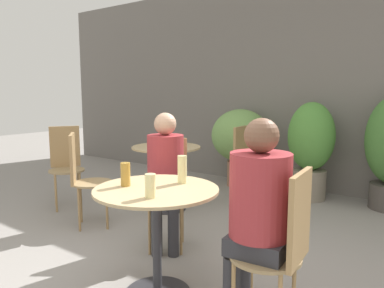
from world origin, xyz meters
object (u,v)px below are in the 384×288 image
object	(u,v)px
bistro_chair_1	(167,183)
bistro_chair_2	(66,159)
cafe_table_near	(157,214)
bistro_chair_3	(247,159)
seated_person_0	(257,207)
potted_plant_1	(311,145)
bistro_chair_0	(283,240)
seated_person_1	(166,170)
potted_plant_0	(240,139)
beer_glass_2	(150,186)
cafe_table_far	(166,162)
bistro_chair_4	(82,172)
beer_glass_1	(125,174)
beer_glass_0	(182,169)

from	to	relation	value
bistro_chair_1	bistro_chair_2	size ratio (longest dim) A/B	1.00
cafe_table_near	bistro_chair_3	world-z (taller)	bistro_chair_3
seated_person_0	potted_plant_1	bearing A→B (deg)	-172.27
seated_person_0	bistro_chair_0	bearing A→B (deg)	90.00
seated_person_1	potted_plant_1	xyz separation A→B (m)	(0.45, 2.33, -0.02)
potted_plant_0	bistro_chair_2	bearing A→B (deg)	-120.31
cafe_table_near	beer_glass_2	xyz separation A→B (m)	(0.12, -0.19, 0.25)
bistro_chair_3	seated_person_0	distance (m)	2.42
bistro_chair_1	seated_person_1	xyz separation A→B (m)	(0.09, -0.13, 0.15)
cafe_table_far	potted_plant_0	world-z (taller)	potted_plant_0
bistro_chair_4	beer_glass_2	distance (m)	1.77
beer_glass_2	beer_glass_1	bearing A→B (deg)	161.67
cafe_table_far	potted_plant_0	size ratio (longest dim) A/B	0.71
cafe_table_far	potted_plant_0	xyz separation A→B (m)	(0.16, 1.48, 0.14)
bistro_chair_1	seated_person_0	world-z (taller)	seated_person_0
seated_person_0	potted_plant_1	distance (m)	2.92
beer_glass_1	potted_plant_0	size ratio (longest dim) A/B	0.14
bistro_chair_1	bistro_chair_4	xyz separation A→B (m)	(-0.98, -0.17, 0.00)
beer_glass_2	potted_plant_0	size ratio (longest dim) A/B	0.13
bistro_chair_3	beer_glass_1	distance (m)	2.28
cafe_table_near	bistro_chair_3	xyz separation A→B (m)	(-0.48, 2.17, -0.00)
cafe_table_far	seated_person_1	world-z (taller)	seated_person_1
cafe_table_far	seated_person_1	size ratio (longest dim) A/B	0.66
bistro_chair_0	bistro_chair_3	xyz separation A→B (m)	(-1.34, 2.09, 0.00)
bistro_chair_3	seated_person_1	bearing A→B (deg)	179.45
bistro_chair_4	beer_glass_0	bearing A→B (deg)	-150.90
cafe_table_near	cafe_table_far	world-z (taller)	same
bistro_chair_2	beer_glass_0	bearing A→B (deg)	-73.74
seated_person_1	beer_glass_0	world-z (taller)	seated_person_1
cafe_table_far	beer_glass_1	bearing A→B (deg)	-58.33
cafe_table_near	beer_glass_0	world-z (taller)	beer_glass_0
bistro_chair_0	bistro_chair_3	world-z (taller)	same
seated_person_0	potted_plant_0	xyz separation A→B (m)	(-1.72, 2.90, -0.04)
bistro_chair_4	beer_glass_2	world-z (taller)	bistro_chair_4
potted_plant_0	bistro_chair_3	bearing A→B (deg)	-56.07
beer_glass_1	bistro_chair_3	bearing A→B (deg)	96.89
bistro_chair_3	beer_glass_0	size ratio (longest dim) A/B	4.98
cafe_table_near	bistro_chair_4	bearing A→B (deg)	160.31
beer_glass_0	bistro_chair_2	bearing A→B (deg)	163.94
cafe_table_near	bistro_chair_0	world-z (taller)	bistro_chair_0
cafe_table_near	bistro_chair_2	world-z (taller)	bistro_chair_2
bistro_chair_4	seated_person_1	bearing A→B (deg)	-136.71
bistro_chair_4	cafe_table_near	bearing A→B (deg)	-158.96
bistro_chair_0	bistro_chair_2	bearing A→B (deg)	-109.74
bistro_chair_1	bistro_chair_0	bearing A→B (deg)	-60.00
bistro_chair_0	beer_glass_2	bearing A→B (deg)	-75.57
bistro_chair_4	potted_plant_1	xyz separation A→B (m)	(1.52, 2.38, 0.13)
bistro_chair_3	potted_plant_0	size ratio (longest dim) A/B	0.85
seated_person_1	beer_glass_1	size ratio (longest dim) A/B	7.55
beer_glass_0	bistro_chair_1	bearing A→B (deg)	138.45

